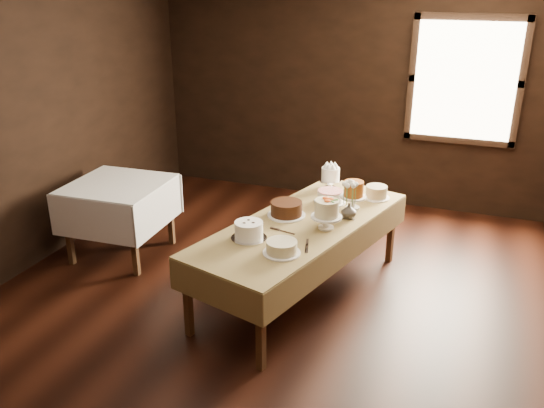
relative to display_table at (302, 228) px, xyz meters
The scene contains 20 objects.
floor 0.82m from the display_table, 112.78° to the right, with size 5.00×6.00×0.01m, color black.
wall_back 2.67m from the display_table, 94.19° to the left, with size 5.00×0.02×2.80m, color black.
wall_left 2.82m from the display_table, behind, with size 0.02×6.00×2.80m, color black.
window 2.89m from the display_table, 65.96° to the left, with size 1.10×0.05×1.30m, color #FFEABF.
display_table is the anchor object (origin of this frame).
side_table 1.99m from the display_table, behind, with size 0.96×0.96×0.78m.
cake_meringue 0.92m from the display_table, 89.63° to the left, with size 0.24×0.24×0.23m.
cake_speckled 0.95m from the display_table, 58.54° to the left, with size 0.28×0.28×0.12m.
cake_lattice 0.56m from the display_table, 79.00° to the left, with size 0.33×0.33×0.11m.
cake_caramel 0.60m from the display_table, 53.61° to the left, with size 0.24×0.24×0.28m.
cake_chocolate 0.23m from the display_table, 153.25° to the left, with size 0.37×0.37×0.13m.
cake_flowers 0.29m from the display_table, 13.49° to the right, with size 0.29×0.29×0.27m.
cake_swirl 0.57m from the display_table, 122.59° to the right, with size 0.29×0.29×0.15m.
cake_cream 0.64m from the display_table, 86.74° to the right, with size 0.29×0.29×0.10m.
cake_server_a 0.26m from the display_table, 101.37° to the right, with size 0.24×0.03×0.01m, color silver.
cake_server_b 0.53m from the display_table, 68.34° to the right, with size 0.24×0.03×0.01m, color silver.
cake_server_d 0.40m from the display_table, 29.37° to the left, with size 0.24×0.03×0.01m, color silver.
cake_server_e 0.42m from the display_table, 155.84° to the right, with size 0.24×0.03×0.01m, color silver.
flower_vase 0.44m from the display_table, 32.28° to the left, with size 0.13×0.13×0.14m, color #2D2823.
flower_bouquet 0.53m from the display_table, 32.28° to the left, with size 0.14×0.14×0.20m, color white, non-canonical shape.
Camera 1 is at (1.53, -3.89, 2.70)m, focal length 37.60 mm.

